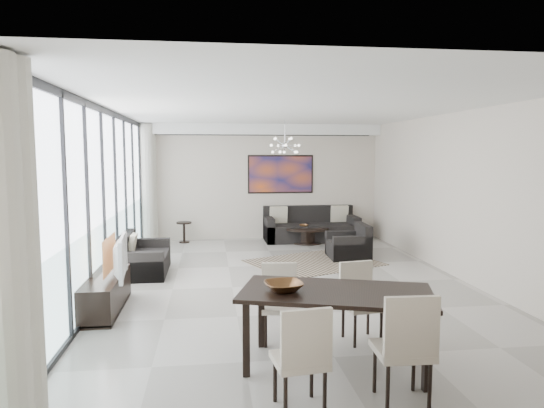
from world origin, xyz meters
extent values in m
cube|color=#A8A39B|center=(0.00, 0.00, 0.01)|extent=(6.00, 9.00, 0.02)
cube|color=white|center=(0.00, 0.00, 2.89)|extent=(6.00, 9.00, 0.02)
cube|color=beige|center=(0.00, 4.49, 1.45)|extent=(6.00, 0.02, 2.90)
cube|color=beige|center=(0.00, -4.49, 1.45)|extent=(6.00, 0.02, 2.90)
cube|color=beige|center=(2.99, 0.00, 1.45)|extent=(0.02, 9.00, 2.90)
cube|color=white|center=(-2.98, 0.00, 1.45)|extent=(0.01, 8.95, 2.85)
cube|color=black|center=(-2.94, 0.00, 2.85)|extent=(0.04, 8.95, 0.10)
cube|color=black|center=(-2.94, 0.00, 0.03)|extent=(0.04, 8.95, 0.06)
cube|color=black|center=(-2.94, -3.00, 1.45)|extent=(0.04, 0.05, 2.88)
cube|color=black|center=(-2.94, -2.00, 1.45)|extent=(0.04, 0.05, 2.88)
cube|color=black|center=(-2.94, -1.00, 1.45)|extent=(0.04, 0.05, 2.88)
cube|color=black|center=(-2.94, 0.00, 1.45)|extent=(0.04, 0.05, 2.88)
cube|color=black|center=(-2.94, 1.00, 1.45)|extent=(0.04, 0.05, 2.88)
cube|color=black|center=(-2.94, 2.00, 1.45)|extent=(0.04, 0.05, 2.88)
cube|color=black|center=(-2.94, 3.00, 1.45)|extent=(0.04, 0.05, 2.88)
cube|color=black|center=(-2.94, 4.00, 1.45)|extent=(0.04, 0.05, 2.88)
cylinder|color=silver|center=(-2.80, 4.15, 1.45)|extent=(0.36, 0.36, 2.85)
cube|color=white|center=(0.00, 4.30, 2.77)|extent=(5.98, 0.40, 0.26)
cube|color=#C44F1B|center=(0.50, 4.47, 1.65)|extent=(1.68, 0.04, 0.98)
cylinder|color=silver|center=(0.30, 2.50, 2.62)|extent=(0.02, 0.02, 0.55)
sphere|color=silver|center=(0.30, 2.50, 2.35)|extent=(0.12, 0.12, 0.12)
cube|color=black|center=(0.74, 1.57, 0.01)|extent=(2.87, 2.58, 0.01)
cylinder|color=black|center=(1.03, 3.72, 0.36)|extent=(1.10, 1.10, 0.04)
cylinder|color=black|center=(1.03, 3.72, 0.17)|extent=(0.48, 0.48, 0.34)
cylinder|color=black|center=(1.03, 3.72, 0.02)|extent=(0.77, 0.77, 0.03)
imported|color=brown|center=(0.97, 3.71, 0.42)|extent=(0.26, 0.26, 0.07)
cube|color=black|center=(1.21, 4.02, 0.21)|extent=(2.32, 0.95, 0.42)
cube|color=black|center=(1.21, 4.40, 0.63)|extent=(2.32, 0.19, 0.42)
cube|color=black|center=(0.14, 4.02, 0.31)|extent=(0.19, 0.95, 0.61)
cube|color=black|center=(2.27, 4.02, 0.31)|extent=(0.19, 0.95, 0.61)
cube|color=black|center=(-2.50, 1.14, 0.18)|extent=(0.82, 1.45, 0.36)
cube|color=black|center=(-2.83, 1.14, 0.54)|extent=(0.16, 1.45, 0.36)
cube|color=black|center=(-2.50, 0.50, 0.26)|extent=(0.82, 0.16, 0.53)
cube|color=black|center=(-2.50, 1.79, 0.26)|extent=(0.82, 0.16, 0.53)
cube|color=black|center=(1.55, 1.92, 0.18)|extent=(0.83, 0.87, 0.36)
cube|color=black|center=(1.87, 1.91, 0.54)|extent=(0.19, 0.85, 0.36)
cube|color=black|center=(1.56, 2.26, 0.26)|extent=(0.81, 0.19, 0.52)
cube|color=black|center=(1.54, 1.57, 0.26)|extent=(0.81, 0.19, 0.52)
cylinder|color=black|center=(-1.94, 4.15, 0.49)|extent=(0.37, 0.37, 0.04)
cylinder|color=black|center=(-1.94, 4.15, 0.24)|extent=(0.06, 0.06, 0.46)
cylinder|color=black|center=(-1.94, 4.15, 0.01)|extent=(0.26, 0.26, 0.03)
cube|color=black|center=(-2.76, -0.95, 0.24)|extent=(0.44, 1.55, 0.48)
imported|color=gray|center=(-2.60, -1.02, 0.76)|extent=(0.22, 0.98, 0.56)
cube|color=black|center=(-0.05, -3.10, 0.78)|extent=(2.12, 1.49, 0.04)
cube|color=black|center=(-0.97, -3.20, 0.38)|extent=(0.07, 0.07, 0.76)
cube|color=black|center=(-0.75, -2.49, 0.38)|extent=(0.07, 0.07, 0.76)
cube|color=black|center=(0.65, -3.71, 0.38)|extent=(0.07, 0.07, 0.76)
cube|color=black|center=(0.88, -3.00, 0.38)|extent=(0.07, 0.07, 0.76)
cube|color=beige|center=(-0.57, -3.87, 0.43)|extent=(0.48, 0.48, 0.06)
cube|color=beige|center=(-0.55, -4.06, 0.68)|extent=(0.43, 0.10, 0.53)
cylinder|color=black|center=(-0.76, -3.72, 0.20)|extent=(0.04, 0.04, 0.40)
cylinder|color=black|center=(-0.38, -4.02, 0.20)|extent=(0.04, 0.04, 0.40)
cube|color=beige|center=(0.35, -3.86, 0.47)|extent=(0.49, 0.49, 0.06)
cube|color=beige|center=(0.34, -4.07, 0.73)|extent=(0.47, 0.07, 0.57)
cylinder|color=black|center=(0.17, -3.67, 0.22)|extent=(0.04, 0.04, 0.44)
cylinder|color=black|center=(0.52, -4.05, 0.22)|extent=(0.04, 0.04, 0.44)
cube|color=beige|center=(-0.52, -2.38, 0.41)|extent=(0.45, 0.45, 0.05)
cube|color=beige|center=(-0.50, -2.20, 0.64)|extent=(0.41, 0.09, 0.50)
cylinder|color=black|center=(-0.38, -2.55, 0.19)|extent=(0.04, 0.04, 0.38)
cylinder|color=black|center=(-0.66, -2.20, 0.19)|extent=(0.04, 0.04, 0.38)
cube|color=beige|center=(0.44, -2.47, 0.42)|extent=(0.47, 0.47, 0.05)
cube|color=beige|center=(0.41, -2.29, 0.65)|extent=(0.42, 0.11, 0.51)
cylinder|color=black|center=(0.62, -2.61, 0.19)|extent=(0.04, 0.04, 0.39)
cylinder|color=black|center=(0.25, -2.33, 0.19)|extent=(0.04, 0.04, 0.39)
imported|color=brown|center=(-0.58, -3.04, 0.85)|extent=(0.44, 0.44, 0.09)
camera|label=1|loc=(-1.31, -7.76, 2.18)|focal=32.00mm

